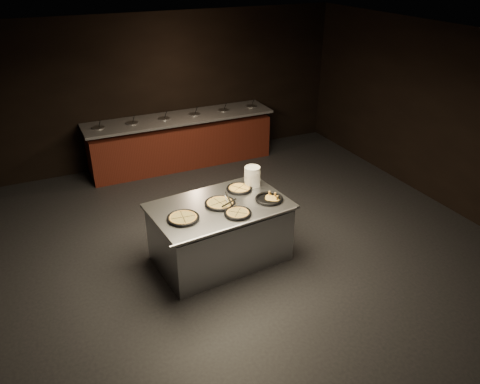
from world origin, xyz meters
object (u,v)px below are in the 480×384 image
at_px(serving_counter, 220,234).
at_px(plate_stack, 252,176).
at_px(pan_veggie_whole, 183,218).
at_px(pan_cheese_whole, 220,203).

xyz_separation_m(serving_counter, plate_stack, (0.65, 0.34, 0.59)).
distance_m(pan_veggie_whole, pan_cheese_whole, 0.59).
height_order(plate_stack, pan_cheese_whole, plate_stack).
xyz_separation_m(pan_veggie_whole, pan_cheese_whole, (0.57, 0.16, 0.00)).
height_order(serving_counter, pan_cheese_whole, pan_cheese_whole).
xyz_separation_m(serving_counter, pan_veggie_whole, (-0.56, -0.15, 0.47)).
height_order(plate_stack, pan_veggie_whole, plate_stack).
relative_size(pan_veggie_whole, pan_cheese_whole, 1.00).
relative_size(serving_counter, pan_veggie_whole, 4.59).
xyz_separation_m(plate_stack, pan_cheese_whole, (-0.64, -0.33, -0.12)).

